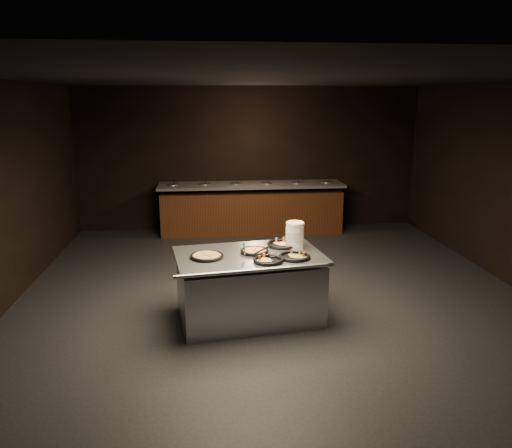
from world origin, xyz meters
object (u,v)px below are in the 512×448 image
object	(u,v)px
plate_stack	(295,235)
pan_veggie_whole	(207,256)
serving_counter	(249,288)
pan_cheese_whole	(255,251)

from	to	relation	value
plate_stack	pan_veggie_whole	size ratio (longest dim) A/B	0.80
serving_counter	pan_cheese_whole	distance (m)	0.46
pan_cheese_whole	plate_stack	bearing A→B (deg)	19.09
serving_counter	pan_cheese_whole	size ratio (longest dim) A/B	5.39
serving_counter	pan_veggie_whole	size ratio (longest dim) A/B	4.75
serving_counter	plate_stack	xyz separation A→B (m)	(0.60, 0.24, 0.59)
pan_veggie_whole	pan_cheese_whole	xyz separation A→B (m)	(0.58, 0.14, -0.00)
plate_stack	pan_veggie_whole	distance (m)	1.16
plate_stack	pan_veggie_whole	world-z (taller)	plate_stack
plate_stack	pan_cheese_whole	bearing A→B (deg)	-160.91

